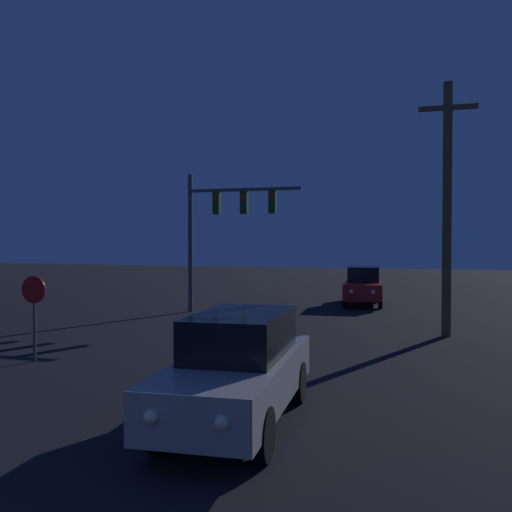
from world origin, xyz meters
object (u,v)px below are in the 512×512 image
traffic_signal_mast (223,217)px  stop_sign (34,302)px  car_far (364,285)px  utility_pole (447,204)px  car_near (239,367)px

traffic_signal_mast → stop_sign: bearing=-96.6°
traffic_signal_mast → car_far: bearing=42.6°
stop_sign → utility_pole: 11.96m
car_near → traffic_signal_mast: (-4.98, 12.98, 2.97)m
car_far → stop_sign: 16.03m
car_far → stop_sign: size_ratio=2.33×
car_near → car_far: 17.70m
stop_sign → car_far: bearing=66.9°
car_near → car_far: bearing=-93.5°
car_near → utility_pole: utility_pole is taller
traffic_signal_mast → car_near: bearing=-69.0°
traffic_signal_mast → stop_sign: size_ratio=2.72×
car_near → stop_sign: size_ratio=2.32×
utility_pole → car_near: bearing=-109.7°
stop_sign → traffic_signal_mast: bearing=83.4°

